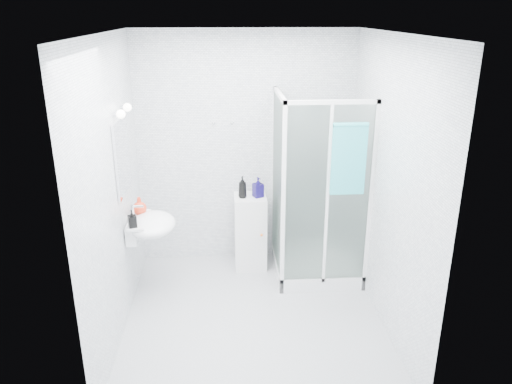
{
  "coord_description": "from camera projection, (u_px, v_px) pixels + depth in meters",
  "views": [
    {
      "loc": [
        -0.24,
        -4.07,
        2.77
      ],
      "look_at": [
        0.05,
        0.35,
        1.15
      ],
      "focal_mm": 35.0,
      "sensor_mm": 36.0,
      "label": 1
    }
  ],
  "objects": [
    {
      "name": "wall_basin",
      "position": [
        150.0,
        225.0,
        4.86
      ],
      "size": [
        0.46,
        0.56,
        0.35
      ],
      "color": "white",
      "rests_on": "ground"
    },
    {
      "name": "wall_hooks",
      "position": [
        223.0,
        123.0,
        5.38
      ],
      "size": [
        0.23,
        0.06,
        0.03
      ],
      "color": "silver",
      "rests_on": "room"
    },
    {
      "name": "room",
      "position": [
        253.0,
        190.0,
        4.33
      ],
      "size": [
        2.4,
        2.6,
        2.6
      ],
      "color": "silver",
      "rests_on": "ground"
    },
    {
      "name": "storage_cabinet",
      "position": [
        250.0,
        232.0,
        5.6
      ],
      "size": [
        0.35,
        0.38,
        0.85
      ],
      "rotation": [
        0.0,
        0.0,
        0.01
      ],
      "color": "silver",
      "rests_on": "ground"
    },
    {
      "name": "hand_towel",
      "position": [
        349.0,
        157.0,
        4.67
      ],
      "size": [
        0.33,
        0.05,
        0.7
      ],
      "color": "teal",
      "rests_on": "shower_enclosure"
    },
    {
      "name": "shampoo_bottle_b",
      "position": [
        258.0,
        187.0,
        5.41
      ],
      "size": [
        0.13,
        0.13,
        0.22
      ],
      "primitive_type": "imported",
      "rotation": [
        0.0,
        0.0,
        0.41
      ],
      "color": "#130C49",
      "rests_on": "storage_cabinet"
    },
    {
      "name": "shower_enclosure",
      "position": [
        311.0,
        238.0,
        5.38
      ],
      "size": [
        0.9,
        0.95,
        2.0
      ],
      "color": "white",
      "rests_on": "ground"
    },
    {
      "name": "soap_dispenser_black",
      "position": [
        132.0,
        219.0,
        4.63
      ],
      "size": [
        0.1,
        0.1,
        0.17
      ],
      "primitive_type": "imported",
      "rotation": [
        0.0,
        0.0,
        0.33
      ],
      "color": "black",
      "rests_on": "wall_basin"
    },
    {
      "name": "mirror",
      "position": [
        122.0,
        156.0,
        4.61
      ],
      "size": [
        0.02,
        0.6,
        0.7
      ],
      "primitive_type": "cube",
      "color": "white",
      "rests_on": "room"
    },
    {
      "name": "soap_dispenser_orange",
      "position": [
        139.0,
        206.0,
        4.92
      ],
      "size": [
        0.16,
        0.16,
        0.18
      ],
      "primitive_type": "imported",
      "rotation": [
        0.0,
        0.0,
        -0.13
      ],
      "color": "red",
      "rests_on": "wall_basin"
    },
    {
      "name": "shampoo_bottle_a",
      "position": [
        242.0,
        187.0,
        5.38
      ],
      "size": [
        0.11,
        0.11,
        0.24
      ],
      "primitive_type": "imported",
      "rotation": [
        0.0,
        0.0,
        -0.21
      ],
      "color": "black",
      "rests_on": "storage_cabinet"
    },
    {
      "name": "vanity_lights",
      "position": [
        124.0,
        111.0,
        4.47
      ],
      "size": [
        0.1,
        0.4,
        0.08
      ],
      "color": "silver",
      "rests_on": "room"
    }
  ]
}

